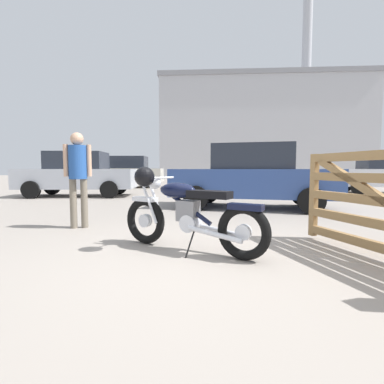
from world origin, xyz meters
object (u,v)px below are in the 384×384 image
at_px(bystander, 78,170).
at_px(red_hatchback_near, 253,176).
at_px(vintage_motorcycle, 185,212).
at_px(pale_sedan_back, 78,174).
at_px(white_estate_far, 119,171).

bearing_deg(bystander, red_hatchback_near, 110.96).
relative_size(vintage_motorcycle, pale_sedan_back, 0.44).
height_order(bystander, red_hatchback_near, red_hatchback_near).
relative_size(red_hatchback_near, white_estate_far, 0.88).
distance_m(red_hatchback_near, white_estate_far, 10.54).
relative_size(bystander, red_hatchback_near, 0.38).
bearing_deg(red_hatchback_near, pale_sedan_back, 164.41).
height_order(bystander, white_estate_far, white_estate_far).
relative_size(vintage_motorcycle, bystander, 1.18).
xyz_separation_m(vintage_motorcycle, red_hatchback_near, (1.04, 4.37, 0.34)).
xyz_separation_m(bystander, red_hatchback_near, (3.14, 3.22, -0.18)).
relative_size(pale_sedan_back, white_estate_far, 0.91).
bearing_deg(red_hatchback_near, white_estate_far, 136.89).
relative_size(vintage_motorcycle, red_hatchback_near, 0.45).
distance_m(bystander, pale_sedan_back, 6.46).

